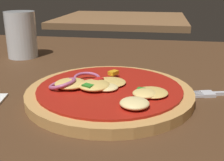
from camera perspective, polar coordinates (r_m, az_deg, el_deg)
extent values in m
cube|color=#4C301C|center=(0.43, -5.26, -4.63)|extent=(1.49, 0.92, 0.03)
cylinder|color=tan|center=(0.41, -0.48, -2.62)|extent=(0.24, 0.24, 0.01)
cylinder|color=#A81C11|center=(0.41, -0.48, -1.50)|extent=(0.21, 0.21, 0.00)
ellipsoid|color=#E5BC60|center=(0.41, -8.37, -0.60)|extent=(0.05, 0.05, 0.01)
ellipsoid|color=#E5BC60|center=(0.38, 8.05, -2.37)|extent=(0.04, 0.04, 0.01)
ellipsoid|color=#EFCC72|center=(0.37, 6.61, -2.61)|extent=(0.03, 0.03, 0.01)
ellipsoid|color=#E5BC60|center=(0.42, -0.37, -0.31)|extent=(0.05, 0.05, 0.01)
ellipsoid|color=#E5BC60|center=(0.40, -3.61, -0.93)|extent=(0.05, 0.05, 0.01)
ellipsoid|color=#F4DB8E|center=(0.34, 4.57, -4.59)|extent=(0.04, 0.04, 0.01)
ellipsoid|color=#F4DB8E|center=(0.40, -1.08, -1.34)|extent=(0.03, 0.03, 0.01)
torus|color=#B25984|center=(0.42, -4.63, 0.47)|extent=(0.06, 0.06, 0.01)
torus|color=#B25984|center=(0.41, -9.98, -0.59)|extent=(0.05, 0.05, 0.02)
cube|color=#2D8C28|center=(0.38, 5.92, -1.84)|extent=(0.01, 0.01, 0.00)
cube|color=#2D8C28|center=(0.39, -4.87, -1.24)|extent=(0.02, 0.02, 0.01)
cube|color=orange|center=(0.44, 0.27, 1.57)|extent=(0.02, 0.02, 0.01)
cube|color=red|center=(0.41, -2.69, 0.19)|extent=(0.02, 0.02, 0.01)
cube|color=silver|center=(0.44, 18.74, -2.58)|extent=(0.02, 0.02, 0.01)
cube|color=silver|center=(0.44, 15.43, -2.33)|extent=(0.03, 0.01, 0.00)
cube|color=silver|center=(0.44, 15.69, -2.60)|extent=(0.03, 0.01, 0.00)
cube|color=silver|center=(0.43, 15.94, -2.87)|extent=(0.03, 0.01, 0.00)
cube|color=silver|center=(0.43, 16.21, -3.14)|extent=(0.03, 0.01, 0.00)
cylinder|color=silver|center=(0.66, -17.84, 8.80)|extent=(0.07, 0.07, 0.10)
cylinder|color=#9E510F|center=(0.67, -17.73, 7.71)|extent=(0.06, 0.06, 0.08)
cylinder|color=white|center=(0.66, -18.13, 11.57)|extent=(0.06, 0.06, 0.02)
cube|color=brown|center=(1.46, 2.13, 12.18)|extent=(0.62, 0.58, 0.03)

